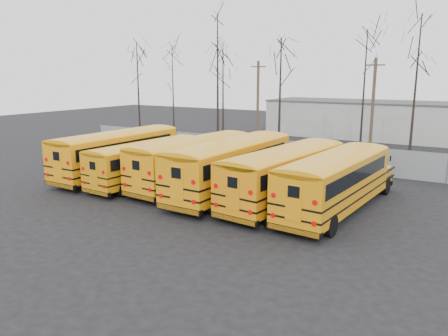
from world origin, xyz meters
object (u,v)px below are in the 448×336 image
Objects in this scene: utility_pole_right at (372,109)px; bus_b at (149,159)px; bus_f at (338,177)px; bus_a at (120,150)px; bus_e at (287,171)px; utility_pole_left at (258,103)px; bus_c at (195,157)px; bus_d at (234,162)px.

bus_b is at bearing -117.93° from utility_pole_right.
bus_f reaches higher than bus_b.
bus_e is at bearing 0.24° from bus_a.
bus_a is at bearing 173.31° from bus_b.
utility_pole_left reaches higher than bus_e.
bus_b is at bearing -9.20° from bus_a.
bus_e is 20.13m from utility_pole_left.
bus_a reaches higher than bus_f.
bus_c is at bearing 22.84° from bus_b.
utility_pole_right is (-1.88, 15.24, 2.45)m from bus_f.
bus_b is at bearing -171.59° from bus_e.
utility_pole_right reaches higher than bus_c.
bus_f is at bearing 0.26° from bus_a.
bus_c reaches higher than bus_f.
bus_c is (2.96, 1.04, 0.20)m from bus_b.
bus_b is 12.39m from bus_f.
bus_d is at bearing 8.24° from bus_b.
utility_pole_right is (4.41, 15.11, 2.32)m from bus_d.
bus_b is at bearing -93.44° from utility_pole_left.
bus_d reaches higher than bus_b.
bus_a is 1.41× the size of utility_pole_right.
bus_b is 3.14m from bus_c.
utility_pole_left is at bearing 96.48° from bus_b.
bus_d is 1.04× the size of bus_e.
bus_d is 18.44m from utility_pole_left.
utility_pole_right reaches higher than bus_f.
bus_c is (6.07, 0.49, -0.05)m from bus_a.
utility_pole_left is at bearing 107.60° from bus_c.
utility_pole_left reaches higher than bus_a.
utility_pole_right is at bearing 59.51° from bus_b.
bus_a is 1.01× the size of bus_e.
utility_pole_left is (-0.93, 17.41, 2.63)m from bus_b.
bus_a is 20.44m from utility_pole_right.
bus_b is 1.23× the size of utility_pole_right.
utility_pole_left reaches higher than bus_d.
bus_e is (6.60, -0.64, 0.00)m from bus_c.
utility_pole_left is (-10.49, 17.00, 2.43)m from bus_e.
bus_c is 9.45m from bus_f.
bus_d is (3.13, -0.53, 0.10)m from bus_c.
utility_pole_right reaches higher than bus_b.
utility_pole_right is (11.43, -1.79, -0.00)m from utility_pole_left.
bus_e is (3.47, -0.11, -0.10)m from bus_d.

